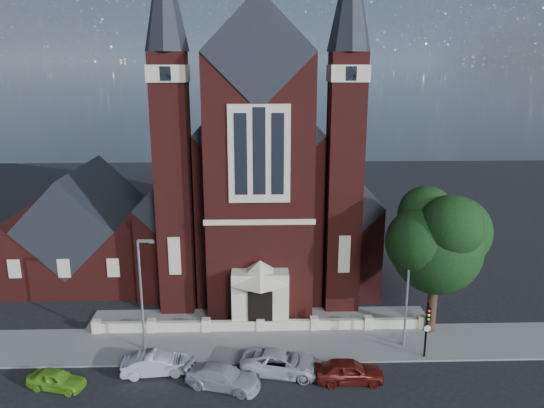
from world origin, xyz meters
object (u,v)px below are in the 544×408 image
at_px(street_lamp_left, 142,289).
at_px(car_dark_red, 349,371).
at_px(car_silver_a, 156,364).
at_px(street_tree, 440,244).
at_px(car_white_suv, 282,363).
at_px(car_lime_van, 56,379).
at_px(traffic_signal, 427,324).
at_px(church, 259,177).
at_px(car_silver_b, 223,377).
at_px(street_lamp_right, 409,286).
at_px(parish_hall, 86,233).

distance_m(street_lamp_left, car_dark_red, 14.49).
bearing_deg(car_silver_a, street_tree, -83.50).
bearing_deg(car_white_suv, car_lime_van, 106.93).
bearing_deg(traffic_signal, car_lime_van, -173.51).
distance_m(church, street_lamp_left, 20.84).
distance_m(street_tree, car_silver_b, 17.32).
xyz_separation_m(church, car_lime_van, (-12.49, -23.19, -7.58)).
xyz_separation_m(street_tree, car_white_suv, (-11.26, -4.69, -6.23)).
distance_m(street_tree, street_lamp_left, 20.71).
xyz_separation_m(car_silver_a, car_white_suv, (8.05, -0.15, 0.02)).
bearing_deg(car_dark_red, street_lamp_right, -48.22).
distance_m(car_lime_van, car_silver_a, 5.95).
distance_m(car_silver_a, car_white_suv, 8.05).
height_order(street_tree, street_lamp_left, street_tree).
bearing_deg(car_silver_b, street_tree, -48.96).
bearing_deg(street_lamp_right, car_white_suv, -161.17).
xyz_separation_m(car_lime_van, car_white_suv, (13.83, 1.26, 0.12)).
bearing_deg(parish_hall, street_lamp_right, -28.22).
bearing_deg(car_silver_a, car_lime_van, 97.01).
height_order(street_lamp_left, car_dark_red, street_lamp_left).
height_order(car_silver_b, car_white_suv, car_white_suv).
distance_m(street_lamp_left, traffic_signal, 19.08).
xyz_separation_m(traffic_signal, car_dark_red, (-5.54, -2.49, -1.85)).
distance_m(street_tree, traffic_signal, 5.70).
bearing_deg(car_lime_van, car_white_suv, -70.76).
bearing_deg(parish_hall, car_lime_van, -79.10).
relative_size(street_lamp_left, traffic_signal, 2.02).
relative_size(car_lime_van, car_white_suv, 0.68).
bearing_deg(street_tree, church, 126.17).
distance_m(street_lamp_left, street_lamp_right, 18.00).
xyz_separation_m(street_lamp_left, car_silver_b, (5.56, -4.39, -3.92)).
relative_size(street_tree, street_lamp_right, 1.32).
bearing_deg(parish_hall, church, 17.16).
xyz_separation_m(church, car_silver_b, (-2.35, -23.33, -7.50)).
distance_m(parish_hall, car_silver_a, 19.51).
distance_m(traffic_signal, car_lime_van, 23.72).
height_order(church, street_lamp_right, church).
height_order(parish_hall, traffic_signal, parish_hall).
bearing_deg(car_silver_b, street_lamp_right, -51.71).
bearing_deg(car_lime_van, traffic_signal, -69.48).
bearing_deg(car_silver_b, church, 13.09).
height_order(street_lamp_left, car_silver_b, street_lamp_left).
bearing_deg(church, car_silver_b, -95.74).
relative_size(parish_hall, street_tree, 1.14).
relative_size(street_tree, car_silver_b, 2.28).
distance_m(street_lamp_left, car_white_suv, 10.46).
bearing_deg(street_lamp_left, car_dark_red, -16.91).
relative_size(traffic_signal, car_silver_a, 0.93).
relative_size(church, street_tree, 3.26).
bearing_deg(car_lime_van, church, -14.27).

